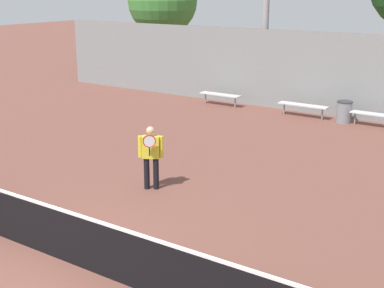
{
  "coord_description": "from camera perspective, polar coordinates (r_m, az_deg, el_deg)",
  "views": [
    {
      "loc": [
        6.87,
        -5.95,
        4.82
      ],
      "look_at": [
        -0.39,
        4.92,
        0.91
      ],
      "focal_mm": 50.0,
      "sensor_mm": 36.0,
      "label": 1
    }
  ],
  "objects": [
    {
      "name": "bench_courtside_near",
      "position": [
        20.62,
        11.77,
        4.02
      ],
      "size": [
        1.91,
        0.4,
        0.48
      ],
      "color": "silver",
      "rests_on": "ground_plane"
    },
    {
      "name": "tennis_player",
      "position": [
        12.94,
        -4.41,
        -1.05
      ],
      "size": [
        0.56,
        0.52,
        1.58
      ],
      "rotation": [
        0.0,
        0.0,
        0.55
      ],
      "color": "black",
      "rests_on": "ground_plane"
    },
    {
      "name": "ground_plane",
      "position": [
        10.29,
        -13.82,
        -11.84
      ],
      "size": [
        100.0,
        100.0,
        0.0
      ],
      "primitive_type": "plane",
      "color": "brown"
    },
    {
      "name": "bench_adjacent_court",
      "position": [
        22.2,
        3.03,
        5.23
      ],
      "size": [
        1.79,
        0.4,
        0.48
      ],
      "color": "silver",
      "rests_on": "ground_plane"
    },
    {
      "name": "tennis_net",
      "position": [
        10.05,
        -14.03,
        -9.21
      ],
      "size": [
        10.58,
        0.09,
        1.03
      ],
      "color": "black",
      "rests_on": "ground_plane"
    },
    {
      "name": "tree_dark_dense",
      "position": [
        31.94,
        -3.17,
        15.02
      ],
      "size": [
        4.02,
        4.02,
        5.97
      ],
      "color": "brown",
      "rests_on": "ground_plane"
    },
    {
      "name": "bench_by_gate",
      "position": [
        19.82,
        18.84,
        2.96
      ],
      "size": [
        1.63,
        0.4,
        0.48
      ],
      "color": "silver",
      "rests_on": "ground_plane"
    },
    {
      "name": "back_fence",
      "position": [
        20.98,
        14.31,
        7.19
      ],
      "size": [
        26.52,
        0.06,
        3.12
      ],
      "color": "gray",
      "rests_on": "ground_plane"
    },
    {
      "name": "trash_bin",
      "position": [
        20.15,
        15.92,
        3.32
      ],
      "size": [
        0.57,
        0.57,
        0.79
      ],
      "color": "gray",
      "rests_on": "ground_plane"
    }
  ]
}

